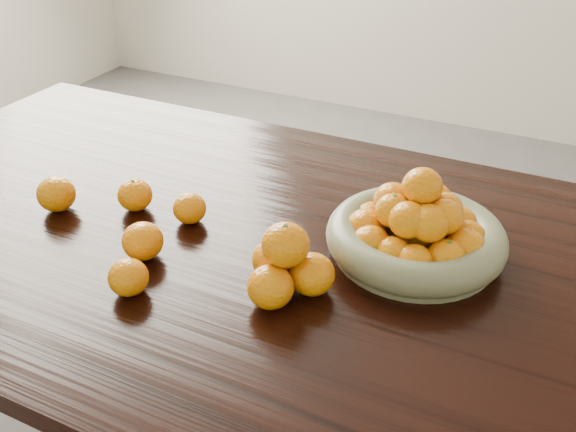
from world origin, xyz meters
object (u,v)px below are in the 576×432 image
at_px(fruit_bowl, 417,232).
at_px(orange_pyramid, 286,266).
at_px(dining_table, 281,283).
at_px(loose_orange_0, 135,195).

relative_size(fruit_bowl, orange_pyramid, 2.12).
xyz_separation_m(dining_table, loose_orange_0, (-0.32, -0.01, 0.12)).
bearing_deg(dining_table, loose_orange_0, -177.86).
bearing_deg(dining_table, fruit_bowl, 18.74).
bearing_deg(fruit_bowl, loose_orange_0, -170.68).
bearing_deg(loose_orange_0, dining_table, 2.14).
height_order(fruit_bowl, orange_pyramid, fruit_bowl).
distance_m(dining_table, fruit_bowl, 0.28).
bearing_deg(fruit_bowl, dining_table, -161.26).
distance_m(orange_pyramid, loose_orange_0, 0.41).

